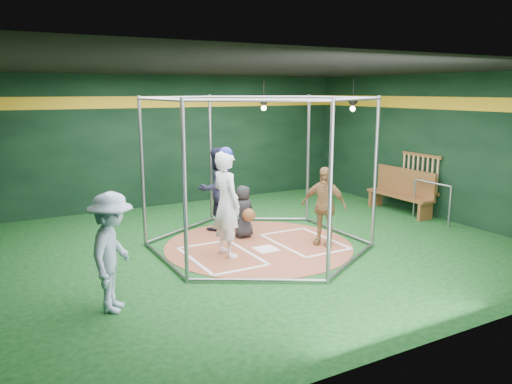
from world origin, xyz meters
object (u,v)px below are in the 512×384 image
umpire (217,189)px  batter_figure (226,203)px  dugout_bench (402,190)px  visitor_leopard (324,206)px

umpire → batter_figure: bearing=62.1°
dugout_bench → batter_figure: bearing=-170.4°
umpire → visitor_leopard: bearing=115.6°
batter_figure → visitor_leopard: size_ratio=1.29×
batter_figure → visitor_leopard: (2.02, -0.33, -0.22)m
dugout_bench → visitor_leopard: bearing=-160.1°
batter_figure → umpire: 1.85m
batter_figure → visitor_leopard: batter_figure is taller
visitor_leopard → umpire: size_ratio=0.86×
batter_figure → dugout_bench: bearing=9.6°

